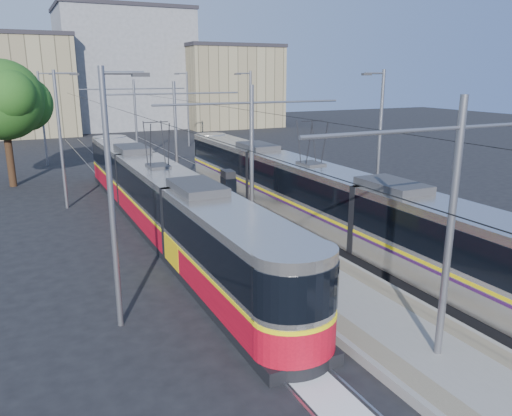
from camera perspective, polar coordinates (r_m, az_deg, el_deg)
ground at (r=18.01m, az=10.72°, el=-10.77°), size 160.00×160.00×0.00m
platform at (r=32.39m, az=-7.33°, el=1.35°), size 4.00×50.00×0.30m
tactile_strip_left at (r=31.94m, az=-9.80°, el=1.34°), size 0.70×50.00×0.01m
tactile_strip_right at (r=32.82m, az=-4.94°, el=1.88°), size 0.70×50.00×0.01m
rails at (r=32.42m, az=-7.32°, el=1.12°), size 8.71×70.00×0.03m
track_arrow at (r=14.06m, az=5.86°, el=-18.55°), size 1.20×5.00×0.01m
tram_left at (r=25.70m, az=-10.94°, el=1.16°), size 2.43×29.06×5.50m
tram_right at (r=25.99m, az=6.20°, el=1.84°), size 2.43×30.97×5.50m
catenary at (r=28.97m, az=-5.79°, el=8.58°), size 9.20×70.00×7.00m
street_lamps at (r=35.48m, az=-9.66°, el=9.07°), size 15.18×38.22×8.00m
shelter at (r=28.11m, az=-3.18°, el=2.14°), size 0.72×1.08×2.27m
tree at (r=39.15m, az=-26.45°, el=10.88°), size 6.05×5.59×8.79m
building_left at (r=72.89m, az=-26.63°, el=12.45°), size 16.32×12.24×12.73m
building_centre at (r=78.51m, az=-14.71°, el=15.13°), size 18.36×14.28×16.90m
building_right at (r=76.95m, az=-3.09°, el=13.74°), size 14.28×10.20×11.94m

